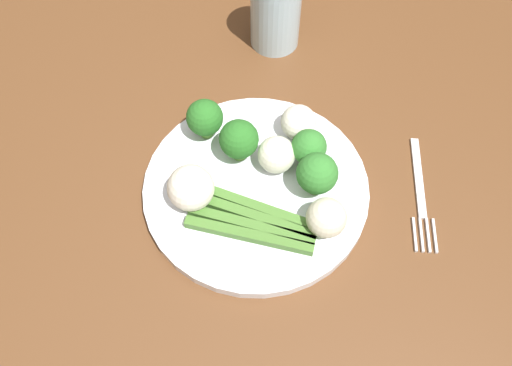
{
  "coord_description": "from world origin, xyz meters",
  "views": [
    {
      "loc": [
        -0.13,
        0.37,
        1.32
      ],
      "look_at": [
        -0.03,
        0.05,
        0.77
      ],
      "focal_mm": 36.18,
      "sensor_mm": 36.0,
      "label": 1
    }
  ],
  "objects_px": {
    "plate": "(256,188)",
    "cauliflower_left": "(326,218)",
    "asparagus_bundle": "(253,221)",
    "cauliflower_edge": "(191,188)",
    "broccoli_back_right": "(317,174)",
    "cauliflower_near_center": "(298,122)",
    "broccoli_outer_edge": "(239,140)",
    "broccoli_front": "(203,121)",
    "cauliflower_back": "(276,155)",
    "fork": "(420,194)",
    "broccoli_right": "(309,145)",
    "water_glass": "(276,11)",
    "dining_table": "(249,190)"
  },
  "relations": [
    {
      "from": "broccoli_right",
      "to": "cauliflower_left",
      "type": "height_order",
      "value": "broccoli_right"
    },
    {
      "from": "broccoli_front",
      "to": "water_glass",
      "type": "height_order",
      "value": "water_glass"
    },
    {
      "from": "broccoli_back_right",
      "to": "cauliflower_near_center",
      "type": "bearing_deg",
      "value": -60.06
    },
    {
      "from": "asparagus_bundle",
      "to": "dining_table",
      "type": "bearing_deg",
      "value": -68.84
    },
    {
      "from": "asparagus_bundle",
      "to": "broccoli_outer_edge",
      "type": "height_order",
      "value": "broccoli_outer_edge"
    },
    {
      "from": "broccoli_front",
      "to": "cauliflower_left",
      "type": "height_order",
      "value": "broccoli_front"
    },
    {
      "from": "plate",
      "to": "cauliflower_edge",
      "type": "height_order",
      "value": "cauliflower_edge"
    },
    {
      "from": "broccoli_outer_edge",
      "to": "broccoli_back_right",
      "type": "height_order",
      "value": "same"
    },
    {
      "from": "broccoli_right",
      "to": "water_glass",
      "type": "bearing_deg",
      "value": -62.15
    },
    {
      "from": "broccoli_front",
      "to": "cauliflower_edge",
      "type": "bearing_deg",
      "value": 102.35
    },
    {
      "from": "broccoli_right",
      "to": "fork",
      "type": "height_order",
      "value": "broccoli_right"
    },
    {
      "from": "plate",
      "to": "asparagus_bundle",
      "type": "height_order",
      "value": "asparagus_bundle"
    },
    {
      "from": "plate",
      "to": "broccoli_right",
      "type": "bearing_deg",
      "value": -131.22
    },
    {
      "from": "broccoli_outer_edge",
      "to": "cauliflower_edge",
      "type": "xyz_separation_m",
      "value": [
        0.03,
        0.08,
        -0.01
      ]
    },
    {
      "from": "cauliflower_left",
      "to": "fork",
      "type": "bearing_deg",
      "value": -139.02
    },
    {
      "from": "broccoli_outer_edge",
      "to": "cauliflower_left",
      "type": "height_order",
      "value": "broccoli_outer_edge"
    },
    {
      "from": "broccoli_outer_edge",
      "to": "water_glass",
      "type": "relative_size",
      "value": 0.53
    },
    {
      "from": "plate",
      "to": "broccoli_back_right",
      "type": "height_order",
      "value": "broccoli_back_right"
    },
    {
      "from": "asparagus_bundle",
      "to": "cauliflower_near_center",
      "type": "height_order",
      "value": "cauliflower_near_center"
    },
    {
      "from": "broccoli_front",
      "to": "dining_table",
      "type": "bearing_deg",
      "value": -175.5
    },
    {
      "from": "dining_table",
      "to": "cauliflower_near_center",
      "type": "bearing_deg",
      "value": -144.25
    },
    {
      "from": "plate",
      "to": "cauliflower_left",
      "type": "height_order",
      "value": "cauliflower_left"
    },
    {
      "from": "cauliflower_left",
      "to": "cauliflower_back",
      "type": "xyz_separation_m",
      "value": [
        0.08,
        -0.07,
        -0.0
      ]
    },
    {
      "from": "broccoli_front",
      "to": "cauliflower_back",
      "type": "distance_m",
      "value": 0.1
    },
    {
      "from": "asparagus_bundle",
      "to": "cauliflower_near_center",
      "type": "xyz_separation_m",
      "value": [
        -0.01,
        -0.15,
        0.02
      ]
    },
    {
      "from": "plate",
      "to": "cauliflower_back",
      "type": "xyz_separation_m",
      "value": [
        -0.01,
        -0.04,
        0.03
      ]
    },
    {
      "from": "water_glass",
      "to": "broccoli_back_right",
      "type": "bearing_deg",
      "value": 117.62
    },
    {
      "from": "asparagus_bundle",
      "to": "cauliflower_left",
      "type": "xyz_separation_m",
      "value": [
        -0.08,
        -0.02,
        0.02
      ]
    },
    {
      "from": "water_glass",
      "to": "broccoli_front",
      "type": "bearing_deg",
      "value": 82.37
    },
    {
      "from": "plate",
      "to": "cauliflower_left",
      "type": "relative_size",
      "value": 5.9
    },
    {
      "from": "broccoli_outer_edge",
      "to": "cauliflower_edge",
      "type": "height_order",
      "value": "broccoli_outer_edge"
    },
    {
      "from": "plate",
      "to": "cauliflower_edge",
      "type": "bearing_deg",
      "value": 33.58
    },
    {
      "from": "broccoli_front",
      "to": "cauliflower_edge",
      "type": "distance_m",
      "value": 0.1
    },
    {
      "from": "broccoli_front",
      "to": "broccoli_back_right",
      "type": "xyz_separation_m",
      "value": [
        -0.16,
        0.03,
        0.0
      ]
    },
    {
      "from": "dining_table",
      "to": "cauliflower_left",
      "type": "distance_m",
      "value": 0.21
    },
    {
      "from": "plate",
      "to": "cauliflower_near_center",
      "type": "bearing_deg",
      "value": -105.59
    },
    {
      "from": "cauliflower_left",
      "to": "cauliflower_edge",
      "type": "bearing_deg",
      "value": 5.19
    },
    {
      "from": "dining_table",
      "to": "broccoli_front",
      "type": "relative_size",
      "value": 20.69
    },
    {
      "from": "broccoli_back_right",
      "to": "broccoli_outer_edge",
      "type": "bearing_deg",
      "value": -9.76
    },
    {
      "from": "asparagus_bundle",
      "to": "cauliflower_near_center",
      "type": "relative_size",
      "value": 3.38
    },
    {
      "from": "plate",
      "to": "broccoli_right",
      "type": "relative_size",
      "value": 5.19
    },
    {
      "from": "broccoli_outer_edge",
      "to": "water_glass",
      "type": "xyz_separation_m",
      "value": [
        0.02,
        -0.23,
        0.01
      ]
    },
    {
      "from": "broccoli_outer_edge",
      "to": "broccoli_front",
      "type": "relative_size",
      "value": 1.05
    },
    {
      "from": "asparagus_bundle",
      "to": "cauliflower_edge",
      "type": "distance_m",
      "value": 0.08
    },
    {
      "from": "asparagus_bundle",
      "to": "broccoli_front",
      "type": "height_order",
      "value": "broccoli_front"
    },
    {
      "from": "cauliflower_edge",
      "to": "cauliflower_near_center",
      "type": "bearing_deg",
      "value": -123.85
    },
    {
      "from": "asparagus_bundle",
      "to": "broccoli_right",
      "type": "bearing_deg",
      "value": -109.07
    },
    {
      "from": "broccoli_right",
      "to": "broccoli_back_right",
      "type": "bearing_deg",
      "value": 116.42
    },
    {
      "from": "broccoli_right",
      "to": "cauliflower_near_center",
      "type": "relative_size",
      "value": 1.18
    },
    {
      "from": "broccoli_back_right",
      "to": "broccoli_right",
      "type": "bearing_deg",
      "value": -63.58
    }
  ]
}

